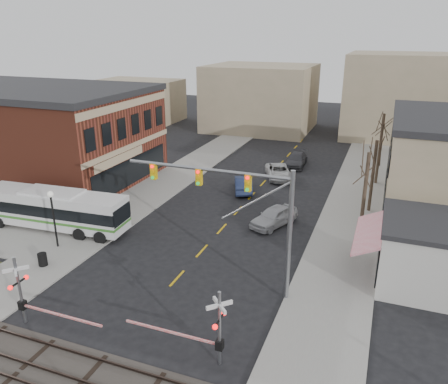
{
  "coord_description": "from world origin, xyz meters",
  "views": [
    {
      "loc": [
        11.51,
        -19.73,
        14.99
      ],
      "look_at": [
        0.48,
        9.25,
        3.5
      ],
      "focal_mm": 35.0,
      "sensor_mm": 36.0,
      "label": 1
    }
  ],
  "objects_px": {
    "pedestrian_near": "(80,227)",
    "transit_bus": "(54,209)",
    "car_c": "(279,172)",
    "rr_crossing_west": "(26,293)",
    "car_a": "(274,216)",
    "pedestrian_far": "(77,212)",
    "rr_crossing_east": "(211,327)",
    "trash_bin": "(43,259)",
    "car_d": "(296,160)",
    "car_b": "(243,184)",
    "traffic_signal_mast": "(243,203)",
    "street_lamp": "(52,207)"
  },
  "relations": [
    {
      "from": "traffic_signal_mast",
      "to": "pedestrian_far",
      "type": "distance_m",
      "value": 16.96
    },
    {
      "from": "car_c",
      "to": "transit_bus",
      "type": "bearing_deg",
      "value": -148.86
    },
    {
      "from": "traffic_signal_mast",
      "to": "trash_bin",
      "type": "relative_size",
      "value": 11.64
    },
    {
      "from": "trash_bin",
      "to": "car_c",
      "type": "distance_m",
      "value": 26.14
    },
    {
      "from": "trash_bin",
      "to": "car_a",
      "type": "bearing_deg",
      "value": 43.26
    },
    {
      "from": "street_lamp",
      "to": "pedestrian_near",
      "type": "distance_m",
      "value": 2.97
    },
    {
      "from": "rr_crossing_west",
      "to": "car_b",
      "type": "xyz_separation_m",
      "value": [
        4.14,
        23.96,
        -1.2
      ]
    },
    {
      "from": "transit_bus",
      "to": "trash_bin",
      "type": "bearing_deg",
      "value": -57.57
    },
    {
      "from": "transit_bus",
      "to": "rr_crossing_east",
      "type": "bearing_deg",
      "value": -28.61
    },
    {
      "from": "rr_crossing_east",
      "to": "car_c",
      "type": "bearing_deg",
      "value": 97.71
    },
    {
      "from": "car_a",
      "to": "rr_crossing_east",
      "type": "bearing_deg",
      "value": -62.34
    },
    {
      "from": "rr_crossing_east",
      "to": "car_a",
      "type": "distance_m",
      "value": 16.43
    },
    {
      "from": "transit_bus",
      "to": "trash_bin",
      "type": "relative_size",
      "value": 13.88
    },
    {
      "from": "traffic_signal_mast",
      "to": "rr_crossing_west",
      "type": "bearing_deg",
      "value": -142.91
    },
    {
      "from": "traffic_signal_mast",
      "to": "car_a",
      "type": "distance_m",
      "value": 11.1
    },
    {
      "from": "transit_bus",
      "to": "rr_crossing_west",
      "type": "height_order",
      "value": "rr_crossing_west"
    },
    {
      "from": "car_b",
      "to": "rr_crossing_east",
      "type": "bearing_deg",
      "value": 84.02
    },
    {
      "from": "transit_bus",
      "to": "car_d",
      "type": "distance_m",
      "value": 28.02
    },
    {
      "from": "car_d",
      "to": "transit_bus",
      "type": "bearing_deg",
      "value": -122.28
    },
    {
      "from": "transit_bus",
      "to": "car_b",
      "type": "relative_size",
      "value": 2.6
    },
    {
      "from": "car_a",
      "to": "transit_bus",
      "type": "bearing_deg",
      "value": -133.45
    },
    {
      "from": "car_d",
      "to": "pedestrian_far",
      "type": "bearing_deg",
      "value": -121.96
    },
    {
      "from": "pedestrian_near",
      "to": "trash_bin",
      "type": "bearing_deg",
      "value": 177.74
    },
    {
      "from": "traffic_signal_mast",
      "to": "rr_crossing_east",
      "type": "height_order",
      "value": "traffic_signal_mast"
    },
    {
      "from": "car_b",
      "to": "transit_bus",
      "type": "bearing_deg",
      "value": 29.88
    },
    {
      "from": "car_a",
      "to": "trash_bin",
      "type": "bearing_deg",
      "value": -113.32
    },
    {
      "from": "rr_crossing_west",
      "to": "trash_bin",
      "type": "distance_m",
      "value": 6.5
    },
    {
      "from": "trash_bin",
      "to": "pedestrian_near",
      "type": "bearing_deg",
      "value": 94.74
    },
    {
      "from": "transit_bus",
      "to": "trash_bin",
      "type": "distance_m",
      "value": 6.26
    },
    {
      "from": "rr_crossing_east",
      "to": "traffic_signal_mast",
      "type": "bearing_deg",
      "value": 95.79
    },
    {
      "from": "transit_bus",
      "to": "rr_crossing_east",
      "type": "relative_size",
      "value": 2.18
    },
    {
      "from": "car_b",
      "to": "pedestrian_near",
      "type": "bearing_deg",
      "value": 39.4
    },
    {
      "from": "car_a",
      "to": "car_b",
      "type": "relative_size",
      "value": 0.99
    },
    {
      "from": "trash_bin",
      "to": "car_b",
      "type": "bearing_deg",
      "value": 67.22
    },
    {
      "from": "car_c",
      "to": "rr_crossing_west",
      "type": "bearing_deg",
      "value": -125.71
    },
    {
      "from": "rr_crossing_west",
      "to": "pedestrian_far",
      "type": "distance_m",
      "value": 13.2
    },
    {
      "from": "car_a",
      "to": "car_b",
      "type": "bearing_deg",
      "value": 149.2
    },
    {
      "from": "pedestrian_near",
      "to": "transit_bus",
      "type": "bearing_deg",
      "value": 68.16
    },
    {
      "from": "car_a",
      "to": "pedestrian_far",
      "type": "height_order",
      "value": "pedestrian_far"
    },
    {
      "from": "traffic_signal_mast",
      "to": "rr_crossing_west",
      "type": "distance_m",
      "value": 12.61
    },
    {
      "from": "car_a",
      "to": "car_b",
      "type": "xyz_separation_m",
      "value": [
        -4.9,
        6.8,
        -0.02
      ]
    },
    {
      "from": "car_c",
      "to": "pedestrian_far",
      "type": "bearing_deg",
      "value": -148.85
    },
    {
      "from": "street_lamp",
      "to": "pedestrian_far",
      "type": "distance_m",
      "value": 4.74
    },
    {
      "from": "car_c",
      "to": "traffic_signal_mast",
      "type": "bearing_deg",
      "value": -105.04
    },
    {
      "from": "street_lamp",
      "to": "traffic_signal_mast",
      "type": "bearing_deg",
      "value": -1.68
    },
    {
      "from": "car_a",
      "to": "car_d",
      "type": "xyz_separation_m",
      "value": [
        -1.82,
        17.2,
        -0.04
      ]
    },
    {
      "from": "rr_crossing_east",
      "to": "transit_bus",
      "type": "bearing_deg",
      "value": 151.39
    },
    {
      "from": "traffic_signal_mast",
      "to": "car_b",
      "type": "xyz_separation_m",
      "value": [
        -5.46,
        16.71,
        -4.98
      ]
    },
    {
      "from": "transit_bus",
      "to": "pedestrian_near",
      "type": "xyz_separation_m",
      "value": [
        2.93,
        -0.78,
        -0.81
      ]
    },
    {
      "from": "car_c",
      "to": "pedestrian_near",
      "type": "xyz_separation_m",
      "value": [
        -10.57,
        -19.66,
        0.23
      ]
    }
  ]
}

